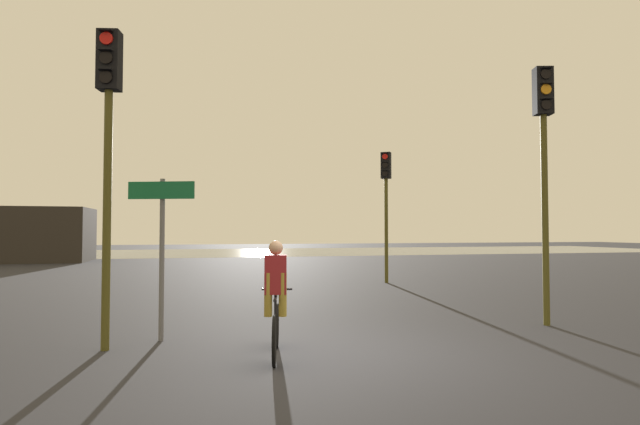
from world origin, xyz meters
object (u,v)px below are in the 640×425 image
Objects in this scene: traffic_light_near_left at (108,128)px; cyclist at (276,298)px; traffic_light_far_right at (386,192)px; traffic_light_near_right at (544,146)px; direction_sign_post at (162,235)px.

traffic_light_near_left is 3.57m from cyclist.
traffic_light_near_left is at bearing 168.09° from cyclist.
traffic_light_far_right reaches higher than cyclist.
traffic_light_near_right is 2.88× the size of cyclist.
traffic_light_near_right is 7.65m from traffic_light_near_left.
direction_sign_post is (0.75, 0.46, -1.60)m from traffic_light_near_left.
traffic_light_far_right is 1.71× the size of direction_sign_post.
traffic_light_near_right reaches higher than traffic_light_far_right.
traffic_light_far_right is (-0.07, 7.87, -0.26)m from traffic_light_near_right.
traffic_light_far_right is at bearing -74.56° from traffic_light_near_right.
traffic_light_far_right is (7.57, 7.98, -0.20)m from traffic_light_near_left.
traffic_light_near_left reaches higher than direction_sign_post.
traffic_light_near_right is 7.87m from traffic_light_far_right.
traffic_light_near_left reaches higher than traffic_light_far_right.
traffic_light_near_left is 1.82m from direction_sign_post.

